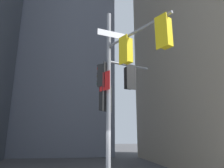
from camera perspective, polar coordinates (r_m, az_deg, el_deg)
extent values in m
cube|color=slate|center=(37.32, -10.90, 20.84)|extent=(12.23, 12.23, 47.12)
cylinder|color=gray|center=(8.66, -0.95, -3.50)|extent=(0.19, 0.19, 7.78)
cylinder|color=gray|center=(8.21, 6.44, 14.03)|extent=(1.76, 2.97, 0.10)
cylinder|color=gray|center=(9.57, 4.65, 5.13)|extent=(1.99, 0.80, 0.10)
cube|color=yellow|center=(8.16, 3.08, 9.44)|extent=(0.26, 0.43, 1.14)
cube|color=yellow|center=(8.28, 4.08, 9.11)|extent=(0.46, 0.46, 1.00)
cylinder|color=red|center=(8.55, 5.06, 10.92)|extent=(0.15, 0.20, 0.20)
cube|color=black|center=(8.60, 5.07, 11.64)|extent=(0.17, 0.23, 0.02)
cylinder|color=#3C2C06|center=(8.40, 5.11, 8.76)|extent=(0.15, 0.20, 0.20)
cube|color=black|center=(8.45, 5.12, 9.50)|extent=(0.17, 0.23, 0.02)
cylinder|color=#06311C|center=(8.27, 5.16, 6.53)|extent=(0.15, 0.20, 0.20)
cube|color=black|center=(8.32, 5.17, 7.29)|extent=(0.17, 0.23, 0.02)
cube|color=yellow|center=(7.02, 13.35, 13.99)|extent=(0.26, 0.43, 1.14)
cube|color=yellow|center=(7.15, 14.33, 13.49)|extent=(0.46, 0.46, 1.00)
cylinder|color=#360605|center=(7.46, 15.14, 15.37)|extent=(0.15, 0.20, 0.20)
cube|color=black|center=(7.52, 15.11, 16.15)|extent=(0.17, 0.23, 0.02)
cylinder|color=#3C2C06|center=(7.30, 15.33, 12.97)|extent=(0.15, 0.20, 0.20)
cube|color=black|center=(7.36, 15.29, 13.79)|extent=(0.17, 0.23, 0.02)
cylinder|color=#19C672|center=(7.15, 15.51, 10.47)|extent=(0.15, 0.20, 0.20)
cube|color=black|center=(7.20, 15.48, 11.32)|extent=(0.17, 0.23, 0.02)
cube|color=black|center=(9.23, 5.36, 1.96)|extent=(0.46, 0.19, 1.14)
cube|color=black|center=(9.39, 4.73, 1.68)|extent=(0.43, 0.43, 1.00)
cylinder|color=#360605|center=(9.65, 4.04, 3.39)|extent=(0.21, 0.12, 0.20)
cube|color=black|center=(9.69, 4.01, 4.06)|extent=(0.23, 0.14, 0.02)
cylinder|color=#3C2C06|center=(9.55, 4.08, 1.39)|extent=(0.21, 0.12, 0.20)
cube|color=black|center=(9.59, 4.05, 2.07)|extent=(0.23, 0.14, 0.02)
cylinder|color=#19C672|center=(9.46, 4.12, -0.65)|extent=(0.21, 0.12, 0.20)
cube|color=black|center=(9.49, 4.09, 0.04)|extent=(0.23, 0.14, 0.02)
cube|color=black|center=(8.74, -1.37, -3.90)|extent=(0.43, 0.26, 1.14)
cube|color=black|center=(8.89, -2.10, -4.07)|extent=(0.46, 0.46, 1.00)
cylinder|color=#360605|center=(9.11, -2.82, -2.08)|extent=(0.20, 0.15, 0.20)
cube|color=black|center=(9.14, -2.83, -1.35)|extent=(0.23, 0.17, 0.02)
cylinder|color=#3C2C06|center=(9.05, -2.84, -4.25)|extent=(0.20, 0.15, 0.20)
cube|color=black|center=(9.07, -2.86, -3.50)|extent=(0.23, 0.17, 0.02)
cylinder|color=#19C672|center=(8.99, -2.87, -6.44)|extent=(0.20, 0.15, 0.20)
cube|color=black|center=(9.01, -2.88, -5.69)|extent=(0.23, 0.17, 0.02)
cube|color=black|center=(8.93, -1.53, 2.37)|extent=(0.29, 0.41, 1.14)
cube|color=black|center=(9.01, -2.60, 2.22)|extent=(0.47, 0.47, 1.00)
cylinder|color=red|center=(9.21, -3.68, 4.15)|extent=(0.16, 0.20, 0.20)
cube|color=black|center=(9.25, -3.70, 4.85)|extent=(0.18, 0.22, 0.02)
cylinder|color=#3C2C06|center=(9.11, -3.71, 2.06)|extent=(0.16, 0.20, 0.20)
cube|color=black|center=(9.14, -3.73, 2.78)|extent=(0.18, 0.22, 0.02)
cylinder|color=#06311C|center=(9.02, -3.75, -0.08)|extent=(0.16, 0.20, 0.20)
cube|color=black|center=(9.05, -3.77, 0.66)|extent=(0.18, 0.22, 0.02)
cube|color=white|center=(9.25, -0.01, 13.49)|extent=(1.28, 0.37, 0.28)
cube|color=#19479E|center=(9.25, -0.01, 13.49)|extent=(1.24, 0.36, 0.24)
cube|color=red|center=(8.66, -2.02, 0.81)|extent=(0.38, 0.54, 0.80)
cube|color=white|center=(8.66, -2.02, 0.81)|extent=(0.35, 0.50, 0.76)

